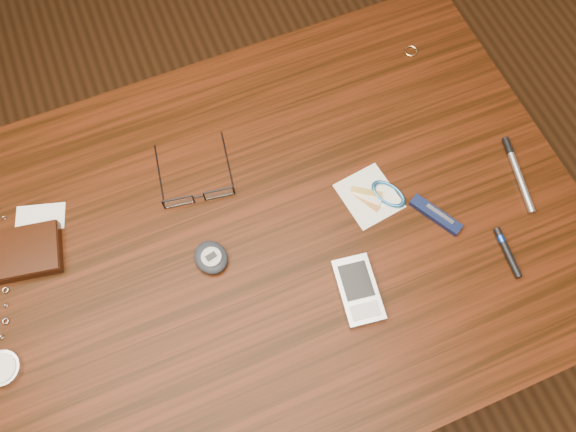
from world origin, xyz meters
name	(u,v)px	position (x,y,z in m)	size (l,w,h in m)	color
ground	(273,332)	(0.00, 0.00, 0.00)	(3.80, 3.80, 0.00)	#472814
desk	(264,257)	(0.00, 0.00, 0.65)	(1.00, 0.70, 0.75)	#351408
wallet_and_card	(27,251)	(-0.34, 0.11, 0.76)	(0.13, 0.13, 0.02)	black
eyeglasses	(198,194)	(-0.07, 0.10, 0.76)	(0.13, 0.13, 0.03)	black
gold_ring	(411,51)	(0.38, 0.23, 0.75)	(0.02, 0.02, 0.00)	#EEBE7B
pocket_watch	(2,360)	(-0.41, -0.04, 0.76)	(0.08, 0.35, 0.02)	#B6B6BB
pda_phone	(358,290)	(0.10, -0.14, 0.76)	(0.07, 0.11, 0.02)	#ABABAF
pedometer	(211,257)	(-0.08, -0.01, 0.76)	(0.06, 0.06, 0.02)	#20222B
notepad_keys	(379,195)	(0.20, -0.01, 0.75)	(0.11, 0.10, 0.01)	silver
pocket_knife	(436,215)	(0.26, -0.07, 0.76)	(0.06, 0.09, 0.01)	#0A1733
silver_pen	(516,169)	(0.42, -0.05, 0.76)	(0.04, 0.13, 0.01)	#A9AAAE
black_blue_pen	(507,251)	(0.33, -0.17, 0.76)	(0.02, 0.08, 0.01)	black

